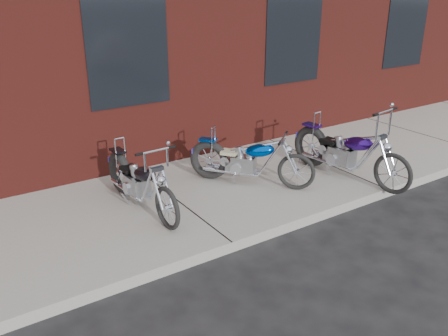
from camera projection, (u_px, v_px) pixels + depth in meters
ground at (232, 253)px, 6.09m from camera, size 120.00×120.00×0.00m
sidewalk at (177, 204)px, 7.22m from camera, size 22.00×3.00×0.15m
chopper_purple at (346, 154)px, 7.87m from camera, size 0.59×2.28×1.28m
chopper_blue at (248, 162)px, 7.64m from camera, size 1.38×1.69×0.91m
chopper_third at (140, 184)px, 6.82m from camera, size 0.51×2.09×1.06m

